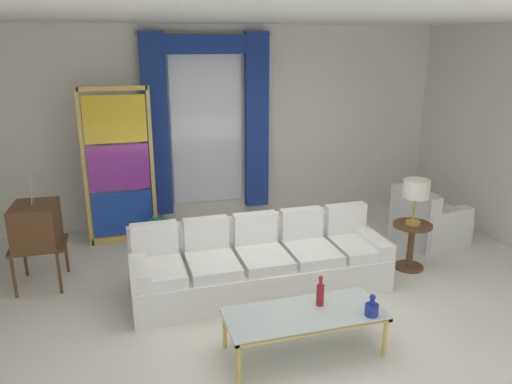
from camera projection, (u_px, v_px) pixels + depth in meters
The scene contains 14 objects.
ground_plane at pixel (282, 307), 5.40m from camera, with size 16.00×16.00×0.00m, color silver.
wall_rear at pixel (219, 125), 7.77m from camera, with size 8.00×0.12×3.00m, color white.
ceiling_slab at pixel (261, 16), 5.25m from camera, with size 8.00×7.60×0.04m, color white.
curtained_window at pixel (207, 112), 7.49m from camera, with size 2.00×0.17×2.70m.
couch_white_long at pixel (259, 263), 5.76m from camera, with size 2.92×0.93×0.86m.
coffee_table at pixel (304, 316), 4.54m from camera, with size 1.46×0.60×0.41m.
bottle_blue_decanter at pixel (372, 308), 4.47m from camera, with size 0.12×0.12×0.21m.
bottle_crystal_tall at pixel (320, 293), 4.62m from camera, with size 0.07×0.07×0.30m.
vintage_tv at pixel (36, 227), 5.71m from camera, with size 0.62×0.63×1.35m.
armchair_white at pixel (427, 223), 7.06m from camera, with size 0.93×0.92×0.80m.
stained_glass_divider at pixel (119, 171), 6.83m from camera, with size 0.95×0.05×2.20m.
peacock_figurine at pixel (159, 234), 6.85m from camera, with size 0.44×0.60×0.50m.
round_side_table at pixel (411, 242), 6.24m from camera, with size 0.48×0.48×0.59m.
table_lamp_brass at pixel (416, 191), 6.04m from camera, with size 0.32×0.32×0.57m.
Camera 1 is at (-1.61, -4.53, 2.79)m, focal length 34.94 mm.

